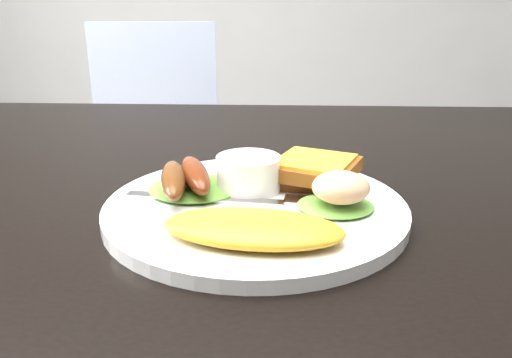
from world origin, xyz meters
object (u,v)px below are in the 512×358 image
dining_chair (147,185)px  person (422,101)px  dining_table (256,183)px  plate (256,208)px

dining_chair → person: bearing=-29.7°
dining_chair → person: 0.79m
dining_table → dining_chair: dining_table is taller
dining_table → plate: bearing=-87.8°
dining_chair → plate: plate is taller
person → plate: 0.67m
plate → dining_table: bearing=92.2°
dining_chair → person: size_ratio=0.25×
dining_table → person: person is taller
dining_table → dining_chair: 0.86m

